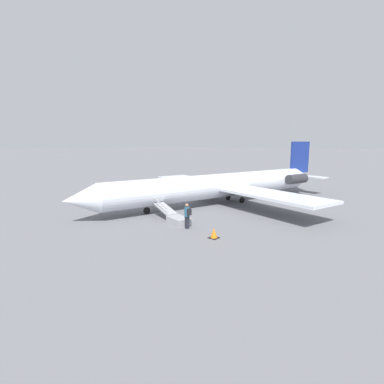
{
  "coord_description": "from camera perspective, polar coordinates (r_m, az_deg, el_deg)",
  "views": [
    {
      "loc": [
        22.97,
        16.32,
        5.79
      ],
      "look_at": [
        3.48,
        -0.21,
        1.57
      ],
      "focal_mm": 28.0,
      "sensor_mm": 36.0,
      "label": 1
    }
  ],
  "objects": [
    {
      "name": "ground_plane",
      "position": [
        28.77,
        4.81,
        -2.28
      ],
      "size": [
        600.0,
        600.0,
        0.0
      ],
      "primitive_type": "plane",
      "color": "slate"
    },
    {
      "name": "airplane_main",
      "position": [
        29.0,
        6.15,
        1.34
      ],
      "size": [
        27.69,
        21.52,
        5.93
      ],
      "rotation": [
        0.0,
        0.0,
        -0.27
      ],
      "color": "silver",
      "rests_on": "ground"
    },
    {
      "name": "boarding_stairs",
      "position": [
        21.93,
        -3.1,
        -4.99
      ],
      "size": [
        2.05,
        4.14,
        1.55
      ],
      "rotation": [
        0.0,
        0.0,
        -1.84
      ],
      "color": "#99999E",
      "rests_on": "ground"
    },
    {
      "name": "passenger",
      "position": [
        20.32,
        -0.9,
        -4.26
      ],
      "size": [
        0.41,
        0.56,
        1.74
      ],
      "rotation": [
        0.0,
        0.0,
        -1.84
      ],
      "color": "#23232D",
      "rests_on": "ground"
    },
    {
      "name": "traffic_cone_near_stairs",
      "position": [
        18.58,
        4.19,
        -7.87
      ],
      "size": [
        0.58,
        0.58,
        0.63
      ],
      "color": "black",
      "rests_on": "ground"
    }
  ]
}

